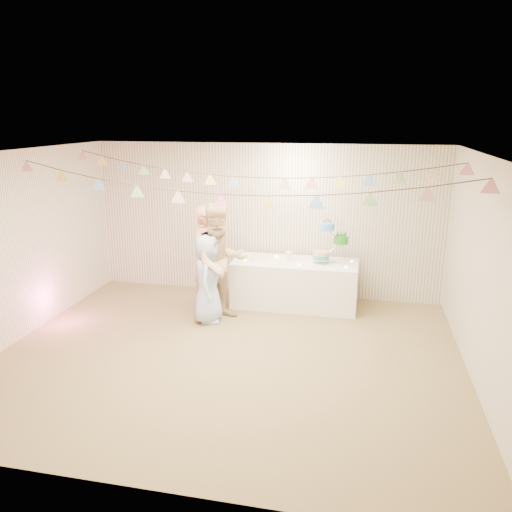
% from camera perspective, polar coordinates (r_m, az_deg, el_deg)
% --- Properties ---
extents(floor, '(6.00, 6.00, 0.00)m').
position_cam_1_polar(floor, '(6.69, -3.16, -11.28)').
color(floor, olive).
rests_on(floor, ground).
extents(ceiling, '(6.00, 6.00, 0.00)m').
position_cam_1_polar(ceiling, '(5.97, -3.55, 11.53)').
color(ceiling, silver).
rests_on(ceiling, ground).
extents(back_wall, '(6.00, 6.00, 0.00)m').
position_cam_1_polar(back_wall, '(8.57, 1.06, 4.07)').
color(back_wall, silver).
rests_on(back_wall, ground).
extents(front_wall, '(6.00, 6.00, 0.00)m').
position_cam_1_polar(front_wall, '(4.01, -12.93, -10.39)').
color(front_wall, silver).
rests_on(front_wall, ground).
extents(left_wall, '(5.00, 5.00, 0.00)m').
position_cam_1_polar(left_wall, '(7.55, -25.88, 0.85)').
color(left_wall, silver).
rests_on(left_wall, ground).
extents(right_wall, '(5.00, 5.00, 0.00)m').
position_cam_1_polar(right_wall, '(6.16, 24.70, -2.11)').
color(right_wall, silver).
rests_on(right_wall, ground).
extents(table, '(2.02, 0.81, 0.76)m').
position_cam_1_polar(table, '(8.22, 4.43, -3.15)').
color(table, white).
rests_on(table, floor).
extents(cake_stand, '(0.60, 0.36, 0.67)m').
position_cam_1_polar(cake_stand, '(8.02, 8.49, 1.52)').
color(cake_stand, silver).
rests_on(cake_stand, table).
extents(cake_bottom, '(0.31, 0.31, 0.15)m').
position_cam_1_polar(cake_bottom, '(8.04, 7.32, -0.26)').
color(cake_bottom, teal).
rests_on(cake_bottom, cake_stand).
extents(cake_middle, '(0.27, 0.27, 0.22)m').
position_cam_1_polar(cake_middle, '(8.10, 9.80, 1.73)').
color(cake_middle, '#1D7C1B').
rests_on(cake_middle, cake_stand).
extents(cake_top_tier, '(0.25, 0.25, 0.19)m').
position_cam_1_polar(cake_top_tier, '(7.93, 8.12, 3.52)').
color(cake_top_tier, '#4D9CF2').
rests_on(cake_top_tier, cake_stand).
extents(platter, '(0.33, 0.33, 0.02)m').
position_cam_1_polar(platter, '(8.15, 0.36, -0.46)').
color(platter, white).
rests_on(platter, table).
extents(posy, '(0.14, 0.14, 0.15)m').
position_cam_1_polar(posy, '(8.15, 3.77, 0.00)').
color(posy, white).
rests_on(posy, table).
extents(person_adult_a, '(0.64, 0.73, 1.69)m').
position_cam_1_polar(person_adult_a, '(7.95, -5.49, -0.31)').
color(person_adult_a, tan).
rests_on(person_adult_a, floor).
extents(person_adult_b, '(1.11, 1.09, 1.81)m').
position_cam_1_polar(person_adult_b, '(7.52, -4.11, -0.77)').
color(person_adult_b, tan).
rests_on(person_adult_b, floor).
extents(person_child, '(0.51, 0.71, 1.36)m').
position_cam_1_polar(person_child, '(7.52, -5.54, -2.59)').
color(person_child, '#ABC3F2').
rests_on(person_child, floor).
extents(bunting_back, '(5.60, 1.10, 0.40)m').
position_cam_1_polar(bunting_back, '(7.06, -1.10, 10.17)').
color(bunting_back, pink).
rests_on(bunting_back, ceiling).
extents(bunting_front, '(5.60, 0.90, 0.36)m').
position_cam_1_polar(bunting_front, '(5.81, -4.03, 8.63)').
color(bunting_front, '#72A5E5').
rests_on(bunting_front, ceiling).
extents(tealight_0, '(0.04, 0.04, 0.03)m').
position_cam_1_polar(tealight_0, '(8.10, -1.26, -0.48)').
color(tealight_0, '#FFD88C').
rests_on(tealight_0, table).
extents(tealight_1, '(0.04, 0.04, 0.03)m').
position_cam_1_polar(tealight_1, '(8.33, 2.27, -0.04)').
color(tealight_1, '#FFD88C').
rests_on(tealight_1, table).
extents(tealight_2, '(0.04, 0.04, 0.03)m').
position_cam_1_polar(tealight_2, '(7.88, 5.00, -1.00)').
color(tealight_2, '#FFD88C').
rests_on(tealight_2, table).
extents(tealight_3, '(0.04, 0.04, 0.03)m').
position_cam_1_polar(tealight_3, '(8.28, 7.10, -0.24)').
color(tealight_3, '#FFD88C').
rests_on(tealight_3, table).
extents(tealight_4, '(0.04, 0.04, 0.03)m').
position_cam_1_polar(tealight_4, '(7.87, 10.24, -1.22)').
color(tealight_4, '#FFD88C').
rests_on(tealight_4, table).
extents(tealight_5, '(0.04, 0.04, 0.03)m').
position_cam_1_polar(tealight_5, '(8.19, 10.89, -0.59)').
color(tealight_5, '#FFD88C').
rests_on(tealight_5, table).
extents(tealight_6, '(0.04, 0.04, 0.03)m').
position_cam_1_polar(tealight_6, '(8.29, 2.44, -0.11)').
color(tealight_6, '#FFD88C').
rests_on(tealight_6, table).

